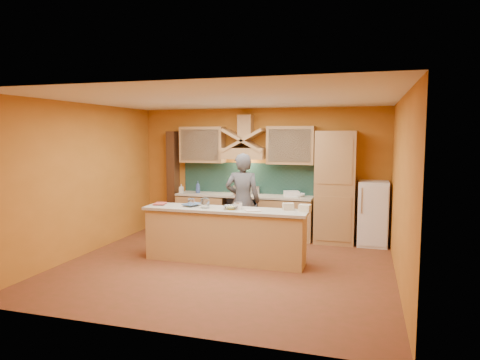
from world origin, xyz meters
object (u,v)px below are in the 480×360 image
(mixing_bowl, at_px, (231,207))
(stove, at_px, (244,216))
(kitchen_scale, at_px, (238,206))
(person, at_px, (243,201))
(fridge, at_px, (373,213))

(mixing_bowl, bearing_deg, stove, 99.54)
(kitchen_scale, bearing_deg, person, 92.20)
(stove, relative_size, person, 0.48)
(person, height_order, kitchen_scale, person)
(fridge, relative_size, mixing_bowl, 5.02)
(stove, relative_size, fridge, 0.69)
(person, height_order, mixing_bowl, person)
(stove, height_order, kitchen_scale, kitchen_scale)
(stove, height_order, fridge, fridge)
(person, relative_size, mixing_bowl, 7.23)
(stove, bearing_deg, kitchen_scale, -76.87)
(fridge, height_order, person, person)
(person, bearing_deg, mixing_bowl, 84.57)
(stove, xyz_separation_m, kitchen_scale, (0.44, -1.89, 0.55))
(mixing_bowl, bearing_deg, person, 94.27)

